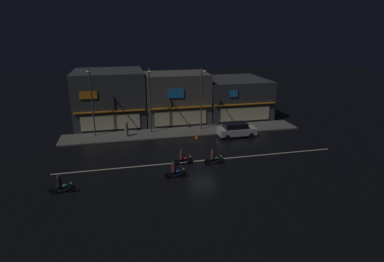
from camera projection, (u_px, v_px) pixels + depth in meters
ground_plane at (202, 161)px, 29.67m from camera, size 140.00×140.00×0.00m
lane_divider_stripe at (202, 160)px, 29.67m from camera, size 26.78×0.16×0.01m
sidewalk_far at (184, 132)px, 37.76m from camera, size 28.19×3.69×0.14m
storefront_left_block at (110, 98)px, 40.41m from camera, size 8.54×8.32×6.85m
storefront_center_block at (176, 98)px, 41.33m from camera, size 8.13×6.26×6.43m
storefront_right_block at (233, 97)px, 44.68m from camera, size 8.58×9.17×5.23m
streetlamp_west at (92, 98)px, 34.63m from camera, size 0.44×1.64×7.62m
streetlamp_mid at (150, 96)px, 35.88m from camera, size 0.44×1.64×7.46m
streetlamp_east at (202, 94)px, 37.12m from camera, size 0.44×1.64×7.34m
pedestrian_on_sidewalk at (126, 129)px, 35.73m from camera, size 0.40×0.40×1.81m
parked_car_near_kerb at (236, 130)px, 35.96m from camera, size 4.30×1.98×1.67m
motorcycle_lead at (183, 158)px, 28.53m from camera, size 1.90×0.60×1.52m
motorcycle_following at (214, 158)px, 28.60m from camera, size 1.90×0.60×1.52m
motorcycle_opposite_lane at (175, 171)px, 25.97m from camera, size 1.90×0.60×1.52m
motorcycle_trailing_far at (61, 186)px, 23.56m from camera, size 1.90×0.60×1.52m
traffic_cone at (197, 136)px, 35.63m from camera, size 0.36×0.36×0.55m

